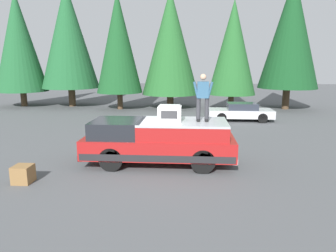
% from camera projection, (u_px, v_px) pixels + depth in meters
% --- Properties ---
extents(ground_plane, '(90.00, 90.00, 0.00)m').
position_uv_depth(ground_plane, '(150.00, 163.00, 11.76)').
color(ground_plane, '#4C4F51').
extents(pickup_truck, '(2.01, 5.54, 1.65)m').
position_uv_depth(pickup_truck, '(159.00, 141.00, 11.48)').
color(pickup_truck, maroon).
rests_on(pickup_truck, ground).
extents(compressor_unit, '(0.65, 0.84, 0.56)m').
position_uv_depth(compressor_unit, '(170.00, 113.00, 11.32)').
color(compressor_unit, silver).
rests_on(compressor_unit, pickup_truck).
extents(person_on_truck_bed, '(0.29, 0.72, 1.69)m').
position_uv_depth(person_on_truck_bed, '(203.00, 96.00, 11.01)').
color(person_on_truck_bed, '#333338').
rests_on(person_on_truck_bed, pickup_truck).
extents(parked_car_silver, '(1.64, 4.10, 1.16)m').
position_uv_depth(parked_car_silver, '(241.00, 112.00, 20.15)').
color(parked_car_silver, silver).
rests_on(parked_car_silver, ground).
extents(wooden_crate, '(0.56, 0.56, 0.56)m').
position_uv_depth(wooden_crate, '(23.00, 174.00, 9.78)').
color(wooden_crate, olive).
rests_on(wooden_crate, ground).
extents(conifer_far_left, '(4.61, 4.61, 10.35)m').
position_uv_depth(conifer_far_left, '(291.00, 32.00, 24.09)').
color(conifer_far_left, '#4C3826').
rests_on(conifer_far_left, ground).
extents(conifer_left, '(3.67, 3.67, 8.40)m').
position_uv_depth(conifer_left, '(233.00, 48.00, 23.79)').
color(conifer_left, '#4C3826').
rests_on(conifer_left, ground).
extents(conifer_center_left, '(4.63, 4.63, 9.46)m').
position_uv_depth(conifer_center_left, '(170.00, 43.00, 25.01)').
color(conifer_center_left, '#4C3826').
rests_on(conifer_center_left, ground).
extents(conifer_center_right, '(3.61, 3.61, 9.13)m').
position_uv_depth(conifer_center_right, '(118.00, 43.00, 24.23)').
color(conifer_center_right, '#4C3826').
rests_on(conifer_center_right, ground).
extents(conifer_right, '(4.76, 4.76, 10.14)m').
position_uv_depth(conifer_right, '(68.00, 36.00, 25.78)').
color(conifer_right, '#4C3826').
rests_on(conifer_right, ground).
extents(conifer_far_right, '(4.22, 4.22, 9.50)m').
position_uv_depth(conifer_far_right, '(19.00, 42.00, 25.87)').
color(conifer_far_right, '#4C3826').
rests_on(conifer_far_right, ground).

